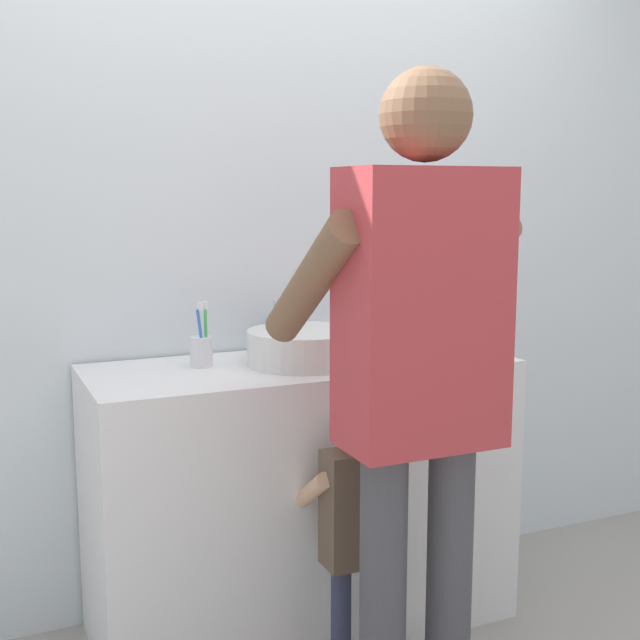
% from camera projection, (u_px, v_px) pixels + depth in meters
% --- Properties ---
extents(back_wall, '(4.40, 0.08, 2.70)m').
position_uv_depth(back_wall, '(266.00, 219.00, 2.90)').
color(back_wall, silver).
rests_on(back_wall, ground).
extents(vanity_cabinet, '(1.37, 0.54, 0.90)m').
position_uv_depth(vanity_cabinet, '(302.00, 495.00, 2.75)').
color(vanity_cabinet, white).
rests_on(vanity_cabinet, ground).
extents(sink_basin, '(0.36, 0.36, 0.11)m').
position_uv_depth(sink_basin, '(304.00, 346.00, 2.65)').
color(sink_basin, silver).
rests_on(sink_basin, vanity_cabinet).
extents(faucet, '(0.18, 0.14, 0.18)m').
position_uv_depth(faucet, '(279.00, 329.00, 2.84)').
color(faucet, '#B7BABF').
rests_on(faucet, vanity_cabinet).
extents(toothbrush_cup, '(0.07, 0.07, 0.21)m').
position_uv_depth(toothbrush_cup, '(201.00, 350.00, 2.61)').
color(toothbrush_cup, silver).
rests_on(toothbrush_cup, vanity_cabinet).
extents(soap_bottle, '(0.06, 0.06, 0.17)m').
position_uv_depth(soap_bottle, '(396.00, 334.00, 2.82)').
color(soap_bottle, '#B27FC6').
rests_on(soap_bottle, vanity_cabinet).
extents(child_toddler, '(0.26, 0.26, 0.84)m').
position_uv_depth(child_toddler, '(355.00, 523.00, 2.38)').
color(child_toddler, '#2D334C').
rests_on(child_toddler, ground).
extents(adult_parent, '(0.54, 0.57, 1.75)m').
position_uv_depth(adult_parent, '(418.00, 351.00, 2.10)').
color(adult_parent, '#47474C').
rests_on(adult_parent, ground).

